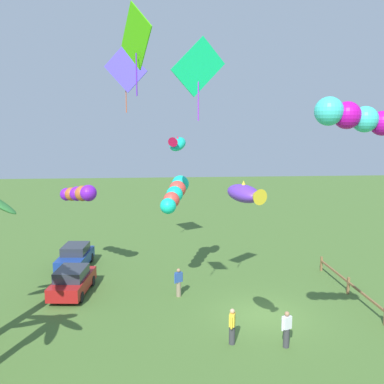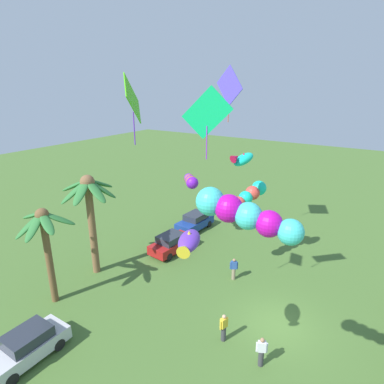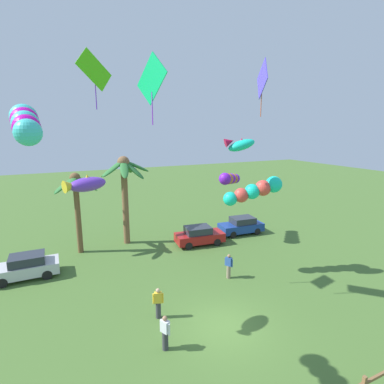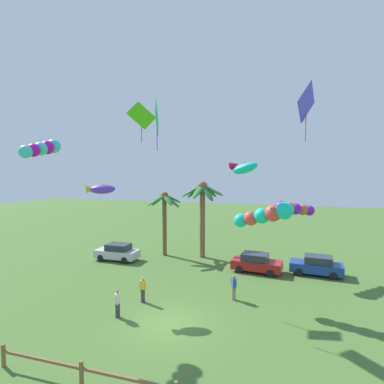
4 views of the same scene
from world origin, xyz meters
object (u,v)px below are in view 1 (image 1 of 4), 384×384
(kite_diamond_1, at_px, (136,38))
(kite_diamond_2, at_px, (125,70))
(spectator_0, at_px, (287,329))
(kite_fish_3, at_px, (177,143))
(parked_car_2, at_px, (72,281))
(kite_tube_5, at_px, (175,193))
(kite_fish_7, at_px, (245,193))
(spectator_2, at_px, (179,282))
(kite_tube_4, at_px, (360,118))
(kite_diamond_6, at_px, (198,68))
(spectator_1, at_px, (232,326))
(parked_car_0, at_px, (75,256))
(kite_tube_0, at_px, (79,194))

(kite_diamond_1, xyz_separation_m, kite_diamond_2, (11.34, 1.13, 0.48))
(spectator_0, height_order, kite_fish_3, kite_fish_3)
(parked_car_2, bearing_deg, kite_tube_5, -80.60)
(spectator_0, bearing_deg, kite_tube_5, 29.35)
(kite_fish_7, bearing_deg, spectator_2, 12.18)
(parked_car_2, relative_size, kite_tube_5, 1.12)
(spectator_0, bearing_deg, spectator_2, 36.04)
(kite_fish_3, height_order, kite_fish_7, kite_fish_3)
(parked_car_2, bearing_deg, kite_diamond_2, -41.77)
(kite_tube_4, distance_m, kite_diamond_6, 6.97)
(spectator_1, bearing_deg, kite_diamond_1, 115.72)
(parked_car_2, xyz_separation_m, kite_diamond_2, (3.32, -2.97, 11.86))
(kite_fish_3, relative_size, kite_fish_7, 1.04)
(kite_diamond_1, bearing_deg, kite_fish_7, -108.14)
(parked_car_2, xyz_separation_m, kite_diamond_6, (-5.78, -6.43, 10.75))
(parked_car_2, xyz_separation_m, kite_diamond_1, (-8.02, -4.10, 11.38))
(kite_fish_7, bearing_deg, spectator_1, -3.76)
(parked_car_2, xyz_separation_m, kite_fish_3, (-0.32, -5.86, 7.60))
(parked_car_0, relative_size, kite_fish_3, 2.00)
(spectator_2, bearing_deg, spectator_0, -143.96)
(spectator_2, xyz_separation_m, kite_tube_5, (1.82, 0.07, 4.67))
(spectator_0, distance_m, kite_diamond_1, 12.87)
(kite_diamond_2, bearing_deg, kite_diamond_1, -174.31)
(kite_tube_4, xyz_separation_m, kite_diamond_6, (5.19, 4.17, 2.08))
(kite_tube_0, bearing_deg, kite_tube_5, -107.40)
(spectator_1, bearing_deg, kite_tube_4, -150.01)
(kite_tube_0, relative_size, kite_fish_7, 1.54)
(parked_car_0, relative_size, kite_diamond_1, 1.34)
(kite_tube_5, bearing_deg, spectator_0, -150.65)
(kite_diamond_2, distance_m, kite_diamond_6, 9.81)
(parked_car_0, distance_m, kite_fish_7, 17.28)
(spectator_2, bearing_deg, parked_car_0, 50.30)
(spectator_0, bearing_deg, kite_tube_4, -173.10)
(spectator_2, height_order, kite_tube_5, kite_tube_5)
(kite_tube_4, distance_m, kite_tube_5, 13.45)
(kite_tube_5, bearing_deg, spectator_1, -163.97)
(spectator_2, distance_m, kite_diamond_1, 13.50)
(spectator_1, relative_size, kite_diamond_2, 0.40)
(spectator_0, distance_m, kite_diamond_2, 17.02)
(kite_tube_5, bearing_deg, kite_fish_3, -177.47)
(spectator_2, height_order, kite_diamond_2, kite_diamond_2)
(kite_fish_3, bearing_deg, kite_diamond_1, 167.13)
(kite_diamond_6, bearing_deg, kite_fish_3, 6.02)
(spectator_0, height_order, kite_diamond_2, kite_diamond_2)
(kite_tube_0, relative_size, kite_fish_3, 1.48)
(spectator_2, bearing_deg, kite_fish_3, 1.03)
(parked_car_0, height_order, spectator_2, spectator_2)
(kite_tube_5, relative_size, kite_fish_7, 1.87)
(kite_diamond_6, bearing_deg, kite_diamond_2, 20.83)
(kite_fish_3, xyz_separation_m, kite_diamond_6, (-5.46, -0.58, 3.14))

